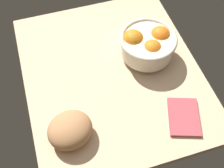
% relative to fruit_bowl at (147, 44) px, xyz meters
% --- Properties ---
extents(ground_plane, '(0.76, 0.64, 0.03)m').
position_rel_fruit_bowl_xyz_m(ground_plane, '(0.04, -0.15, -0.08)').
color(ground_plane, '#D6B58D').
extents(fruit_bowl, '(0.21, 0.21, 0.12)m').
position_rel_fruit_bowl_xyz_m(fruit_bowl, '(0.00, 0.00, 0.00)').
color(fruit_bowl, silver).
rests_on(fruit_bowl, ground).
extents(bread_loaf, '(0.17, 0.18, 0.08)m').
position_rel_fruit_bowl_xyz_m(bread_loaf, '(0.24, -0.35, -0.03)').
color(bread_loaf, '#B77E4F').
rests_on(bread_loaf, ground).
extents(napkin_folded, '(0.17, 0.14, 0.01)m').
position_rel_fruit_bowl_xyz_m(napkin_folded, '(0.29, 0.02, -0.06)').
color(napkin_folded, '#B34951').
rests_on(napkin_folded, ground).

